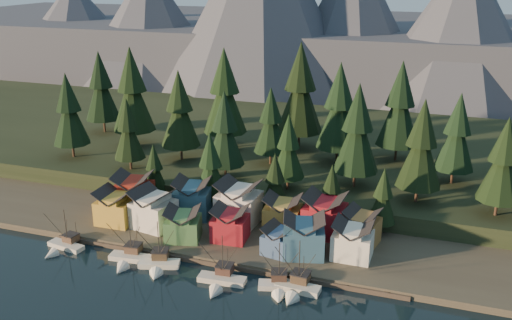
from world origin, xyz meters
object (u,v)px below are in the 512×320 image
(boat_4, at_px, (279,281))
(boat_1, at_px, (128,253))
(house_front_0, at_px, (116,205))
(house_front_1, at_px, (153,208))
(boat_5, at_px, (296,282))
(house_back_1, at_px, (192,197))
(house_back_0, at_px, (133,191))
(boat_3, at_px, (220,276))
(boat_2, at_px, (158,259))
(boat_0, at_px, (62,242))

(boat_4, bearing_deg, boat_1, 164.13)
(house_front_0, xyz_separation_m, house_front_1, (9.68, 0.86, 0.45))
(boat_5, height_order, house_back_1, house_back_1)
(boat_1, relative_size, house_back_1, 1.10)
(house_back_0, height_order, house_back_1, house_back_0)
(boat_1, height_order, boat_4, boat_1)
(house_back_0, bearing_deg, boat_5, -35.47)
(boat_1, bearing_deg, boat_3, -10.90)
(boat_5, bearing_deg, boat_2, -175.76)
(house_front_1, bearing_deg, house_front_0, -164.86)
(boat_2, distance_m, house_back_1, 24.33)
(house_front_0, relative_size, house_back_1, 0.85)
(boat_3, bearing_deg, house_front_0, 150.94)
(house_front_1, xyz_separation_m, house_back_1, (6.15, 8.63, 0.16))
(boat_1, relative_size, boat_3, 1.00)
(house_back_1, bearing_deg, boat_3, -66.37)
(boat_5, bearing_deg, boat_3, -168.94)
(house_front_1, distance_m, house_back_0, 11.60)
(boat_2, bearing_deg, boat_5, -16.49)
(boat_4, bearing_deg, boat_0, 164.11)
(boat_2, distance_m, boat_4, 26.58)
(house_front_1, relative_size, house_back_0, 0.98)
(boat_1, bearing_deg, house_back_1, 73.35)
(boat_2, bearing_deg, house_front_0, 125.59)
(house_front_0, height_order, house_front_1, house_front_1)
(house_front_0, distance_m, house_back_0, 7.71)
(boat_5, distance_m, house_back_0, 53.28)
(boat_5, relative_size, house_back_1, 1.17)
(boat_5, distance_m, house_front_0, 50.88)
(boat_1, relative_size, house_front_0, 1.29)
(boat_5, height_order, house_front_0, boat_5)
(boat_5, bearing_deg, house_front_0, 167.68)
(house_back_0, xyz_separation_m, house_back_1, (15.53, 1.81, -0.10))
(house_front_0, xyz_separation_m, house_back_1, (15.83, 9.49, 0.61))
(boat_1, bearing_deg, boat_4, -6.03)
(boat_2, bearing_deg, boat_1, 160.20)
(boat_0, xyz_separation_m, boat_2, (24.44, -0.49, 0.35))
(boat_4, height_order, house_front_1, house_front_1)
(boat_1, xyz_separation_m, boat_2, (7.42, -0.36, 0.14))
(boat_2, relative_size, boat_5, 0.96)
(house_front_1, bearing_deg, boat_1, -73.76)
(house_front_0, height_order, house_back_1, house_back_1)
(boat_2, height_order, house_back_1, house_back_1)
(boat_3, height_order, house_back_0, house_back_0)
(house_front_1, bearing_deg, boat_0, -126.39)
(house_front_1, relative_size, house_back_1, 1.02)
(boat_3, bearing_deg, boat_1, 171.16)
(boat_4, xyz_separation_m, house_back_0, (-44.98, 21.82, 4.52))
(boat_3, bearing_deg, house_back_1, 121.21)
(boat_5, xyz_separation_m, house_front_0, (-48.78, 13.99, 3.57))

